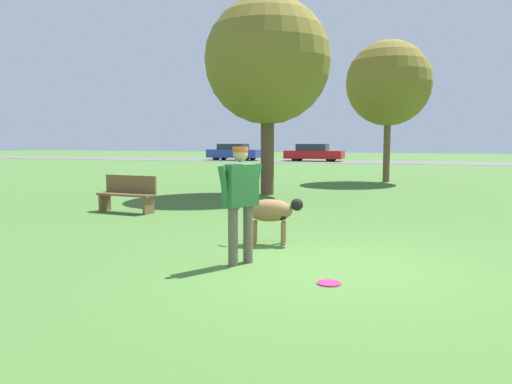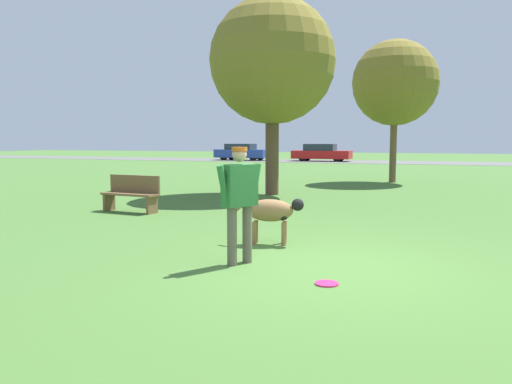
% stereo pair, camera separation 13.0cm
% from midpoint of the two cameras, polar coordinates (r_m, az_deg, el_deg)
% --- Properties ---
extents(ground_plane, '(120.00, 120.00, 0.00)m').
position_cam_midpoint_polar(ground_plane, '(6.65, 8.92, -8.47)').
color(ground_plane, '#426B2D').
extents(far_road_strip, '(120.00, 6.00, 0.01)m').
position_cam_midpoint_polar(far_road_strip, '(38.43, 18.13, 3.21)').
color(far_road_strip, '#5B5B59').
rests_on(far_road_strip, ground_plane).
extents(person, '(0.45, 0.67, 1.56)m').
position_cam_midpoint_polar(person, '(6.58, -1.32, -0.38)').
color(person, '#665B4C').
rests_on(person, ground_plane).
extents(dog, '(1.13, 0.50, 0.74)m').
position_cam_midpoint_polar(dog, '(7.90, 2.35, -2.26)').
color(dog, olive).
rests_on(dog, ground_plane).
extents(frisbee, '(0.28, 0.28, 0.02)m').
position_cam_midpoint_polar(frisbee, '(5.88, 8.73, -10.30)').
color(frisbee, '#E52366').
rests_on(frisbee, ground_plane).
extents(tree_near_left, '(3.74, 3.74, 5.86)m').
position_cam_midpoint_polar(tree_near_left, '(15.25, 2.14, 14.69)').
color(tree_near_left, brown).
rests_on(tree_near_left, ground_plane).
extents(tree_mid_center, '(3.29, 3.29, 5.49)m').
position_cam_midpoint_polar(tree_mid_center, '(20.40, 15.78, 11.88)').
color(tree_mid_center, brown).
rests_on(tree_mid_center, ground_plane).
extents(parked_car_blue, '(4.42, 1.91, 1.35)m').
position_cam_midpoint_polar(parked_car_blue, '(41.04, -1.55, 4.59)').
color(parked_car_blue, '#284293').
rests_on(parked_car_blue, ground_plane).
extents(parked_car_red, '(4.58, 1.80, 1.35)m').
position_cam_midpoint_polar(parked_car_red, '(39.45, 7.56, 4.46)').
color(parked_car_red, red).
rests_on(parked_car_red, ground_plane).
extents(park_bench, '(1.43, 0.54, 0.84)m').
position_cam_midpoint_polar(park_bench, '(11.82, -13.71, -0.03)').
color(park_bench, brown).
rests_on(park_bench, ground_plane).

